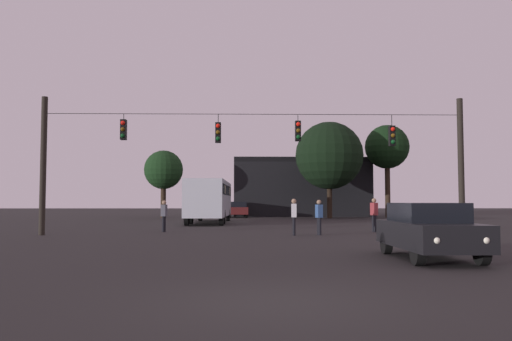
{
  "coord_description": "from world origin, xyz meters",
  "views": [
    {
      "loc": [
        -0.47,
        -8.28,
        1.56
      ],
      "look_at": [
        0.18,
        20.37,
        3.24
      ],
      "focal_mm": 36.96,
      "sensor_mm": 36.0,
      "label": 1
    }
  ],
  "objects_px": {
    "car_near_right": "(429,230)",
    "pedestrian_near_bus": "(319,215)",
    "pedestrian_crossing_right": "(374,213)",
    "tree_right_far": "(329,156)",
    "pedestrian_crossing_center": "(164,214)",
    "pedestrian_crossing_left": "(294,215)",
    "city_bus": "(210,197)",
    "car_far_left": "(237,209)",
    "tree_behind_building": "(164,170)",
    "tree_left_silhouette": "(387,148)"
  },
  "relations": [
    {
      "from": "tree_left_silhouette",
      "to": "tree_behind_building",
      "type": "height_order",
      "value": "tree_left_silhouette"
    },
    {
      "from": "car_far_left",
      "to": "tree_behind_building",
      "type": "xyz_separation_m",
      "value": [
        -7.05,
        -0.84,
        3.73
      ]
    },
    {
      "from": "pedestrian_crossing_right",
      "to": "tree_right_far",
      "type": "height_order",
      "value": "tree_right_far"
    },
    {
      "from": "pedestrian_crossing_center",
      "to": "tree_right_far",
      "type": "xyz_separation_m",
      "value": [
        11.98,
        21.25,
        4.87
      ]
    },
    {
      "from": "pedestrian_crossing_right",
      "to": "tree_right_far",
      "type": "bearing_deg",
      "value": 86.74
    },
    {
      "from": "pedestrian_crossing_right",
      "to": "pedestrian_near_bus",
      "type": "bearing_deg",
      "value": -141.84
    },
    {
      "from": "pedestrian_crossing_left",
      "to": "tree_right_far",
      "type": "distance_m",
      "value": 25.28
    },
    {
      "from": "car_near_right",
      "to": "pedestrian_crossing_center",
      "type": "height_order",
      "value": "pedestrian_crossing_center"
    },
    {
      "from": "pedestrian_crossing_center",
      "to": "tree_left_silhouette",
      "type": "distance_m",
      "value": 30.19
    },
    {
      "from": "city_bus",
      "to": "tree_right_far",
      "type": "height_order",
      "value": "tree_right_far"
    },
    {
      "from": "pedestrian_crossing_left",
      "to": "city_bus",
      "type": "bearing_deg",
      "value": 108.77
    },
    {
      "from": "pedestrian_crossing_left",
      "to": "tree_behind_building",
      "type": "relative_size",
      "value": 0.26
    },
    {
      "from": "car_far_left",
      "to": "pedestrian_near_bus",
      "type": "relative_size",
      "value": 2.72
    },
    {
      "from": "tree_left_silhouette",
      "to": "car_near_right",
      "type": "bearing_deg",
      "value": -103.72
    },
    {
      "from": "city_bus",
      "to": "pedestrian_crossing_center",
      "type": "distance_m",
      "value": 11.26
    },
    {
      "from": "tree_left_silhouette",
      "to": "tree_behind_building",
      "type": "distance_m",
      "value": 21.71
    },
    {
      "from": "city_bus",
      "to": "pedestrian_near_bus",
      "type": "bearing_deg",
      "value": -66.79
    },
    {
      "from": "tree_left_silhouette",
      "to": "tree_right_far",
      "type": "bearing_deg",
      "value": -159.41
    },
    {
      "from": "pedestrian_crossing_right",
      "to": "car_far_left",
      "type": "bearing_deg",
      "value": 106.69
    },
    {
      "from": "city_bus",
      "to": "pedestrian_near_bus",
      "type": "distance_m",
      "value": 15.12
    },
    {
      "from": "car_near_right",
      "to": "pedestrian_near_bus",
      "type": "bearing_deg",
      "value": 98.72
    },
    {
      "from": "pedestrian_crossing_center",
      "to": "tree_right_far",
      "type": "distance_m",
      "value": 24.88
    },
    {
      "from": "city_bus",
      "to": "tree_right_far",
      "type": "distance_m",
      "value": 15.02
    },
    {
      "from": "car_far_left",
      "to": "tree_left_silhouette",
      "type": "bearing_deg",
      "value": -2.12
    },
    {
      "from": "pedestrian_crossing_right",
      "to": "tree_left_silhouette",
      "type": "height_order",
      "value": "tree_left_silhouette"
    },
    {
      "from": "tree_right_far",
      "to": "car_near_right",
      "type": "bearing_deg",
      "value": -94.8
    },
    {
      "from": "city_bus",
      "to": "car_near_right",
      "type": "distance_m",
      "value": 25.12
    },
    {
      "from": "pedestrian_crossing_center",
      "to": "pedestrian_crossing_right",
      "type": "relative_size",
      "value": 0.93
    },
    {
      "from": "car_near_right",
      "to": "car_far_left",
      "type": "height_order",
      "value": "same"
    },
    {
      "from": "city_bus",
      "to": "pedestrian_crossing_left",
      "type": "relative_size",
      "value": 6.58
    },
    {
      "from": "pedestrian_near_bus",
      "to": "tree_behind_building",
      "type": "relative_size",
      "value": 0.25
    },
    {
      "from": "car_far_left",
      "to": "pedestrian_crossing_right",
      "type": "bearing_deg",
      "value": -73.31
    },
    {
      "from": "car_near_right",
      "to": "tree_right_far",
      "type": "bearing_deg",
      "value": 85.2
    },
    {
      "from": "tree_left_silhouette",
      "to": "tree_behind_building",
      "type": "relative_size",
      "value": 1.4
    },
    {
      "from": "city_bus",
      "to": "tree_left_silhouette",
      "type": "distance_m",
      "value": 21.12
    },
    {
      "from": "pedestrian_crossing_left",
      "to": "tree_behind_building",
      "type": "distance_m",
      "value": 28.21
    },
    {
      "from": "tree_right_far",
      "to": "tree_left_silhouette",
      "type": "bearing_deg",
      "value": 20.59
    },
    {
      "from": "car_near_right",
      "to": "pedestrian_near_bus",
      "type": "height_order",
      "value": "pedestrian_near_bus"
    },
    {
      "from": "car_far_left",
      "to": "tree_behind_building",
      "type": "relative_size",
      "value": 0.69
    },
    {
      "from": "pedestrian_crossing_left",
      "to": "pedestrian_crossing_right",
      "type": "xyz_separation_m",
      "value": [
        4.36,
        2.66,
        0.03
      ]
    },
    {
      "from": "car_near_right",
      "to": "tree_left_silhouette",
      "type": "height_order",
      "value": "tree_left_silhouette"
    },
    {
      "from": "city_bus",
      "to": "pedestrian_crossing_right",
      "type": "bearing_deg",
      "value": -51.23
    },
    {
      "from": "pedestrian_crossing_left",
      "to": "tree_right_far",
      "type": "relative_size",
      "value": 0.19
    },
    {
      "from": "tree_left_silhouette",
      "to": "tree_right_far",
      "type": "xyz_separation_m",
      "value": [
        -6.02,
        -2.26,
        -1.0
      ]
    },
    {
      "from": "pedestrian_crossing_center",
      "to": "pedestrian_near_bus",
      "type": "relative_size",
      "value": 0.99
    },
    {
      "from": "pedestrian_near_bus",
      "to": "pedestrian_crossing_center",
      "type": "bearing_deg",
      "value": 159.91
    },
    {
      "from": "pedestrian_crossing_left",
      "to": "tree_left_silhouette",
      "type": "relative_size",
      "value": 0.19
    },
    {
      "from": "pedestrian_crossing_left",
      "to": "tree_right_far",
      "type": "xyz_separation_m",
      "value": [
        5.59,
        24.18,
        4.83
      ]
    },
    {
      "from": "car_near_right",
      "to": "pedestrian_crossing_right",
      "type": "relative_size",
      "value": 2.53
    },
    {
      "from": "pedestrian_crossing_left",
      "to": "pedestrian_crossing_right",
      "type": "distance_m",
      "value": 5.11
    }
  ]
}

